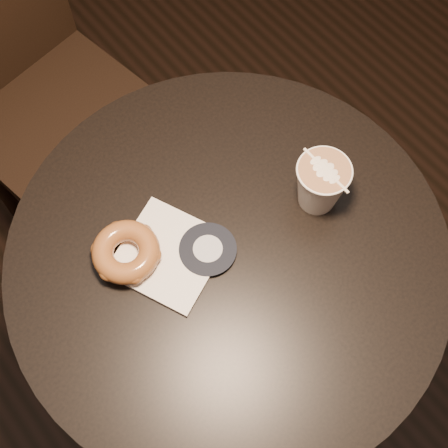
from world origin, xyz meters
The scene contains 5 objects.
cafe_table centered at (0.00, 0.00, 0.55)m, with size 0.70×0.70×0.75m.
chair centered at (-0.03, 0.68, 0.56)m, with size 0.45×0.45×1.00m.
pastry_bag centered at (-0.08, 0.05, 0.75)m, with size 0.15×0.15×0.01m, color white.
doughnut centered at (-0.13, 0.09, 0.77)m, with size 0.10×0.10×0.03m, color brown.
latte_cup centered at (0.17, -0.02, 0.80)m, with size 0.09×0.09×0.09m, color white, non-canonical shape.
Camera 1 is at (-0.24, -0.28, 1.65)m, focal length 50.00 mm.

